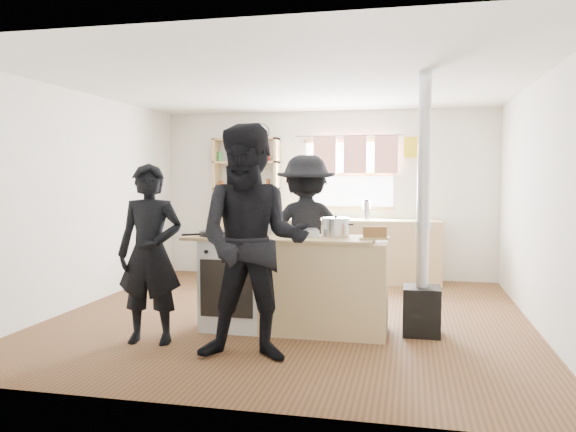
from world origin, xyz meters
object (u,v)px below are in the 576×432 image
object	(u,v)px
stockpot_stove	(265,225)
person_far	(306,233)
bread_board	(375,234)
skillet_greens	(215,233)
roast_tray	(300,232)
person_near_right	(252,243)
person_near_left	(150,254)
stockpot_counter	(336,227)
flue_heater	(422,267)
cooking_island	(294,284)
thermos	(366,210)

from	to	relation	value
stockpot_stove	person_far	distance (m)	0.75
stockpot_stove	bread_board	world-z (taller)	stockpot_stove
skillet_greens	roast_tray	bearing A→B (deg)	8.37
person_near_right	bread_board	bearing A→B (deg)	37.58
stockpot_stove	person_far	world-z (taller)	person_far
skillet_greens	person_near_left	xyz separation A→B (m)	(-0.42, -0.58, -0.14)
stockpot_stove	person_far	size ratio (longest dim) A/B	0.14
stockpot_counter	flue_heater	world-z (taller)	flue_heater
stockpot_stove	stockpot_counter	distance (m)	0.75
cooking_island	bread_board	xyz separation A→B (m)	(0.79, -0.05, 0.51)
stockpot_counter	cooking_island	bearing A→B (deg)	-166.50
stockpot_counter	roast_tray	bearing A→B (deg)	-168.14
person_near_right	person_far	bearing A→B (deg)	80.55
roast_tray	person_near_right	xyz separation A→B (m)	(-0.21, -0.97, 0.00)
skillet_greens	flue_heater	size ratio (longest dim) A/B	0.18
cooking_island	person_near_left	world-z (taller)	person_near_left
thermos	skillet_greens	world-z (taller)	thermos
cooking_island	thermos	bearing A→B (deg)	79.93
stockpot_stove	person_near_right	world-z (taller)	person_near_right
skillet_greens	person_near_left	distance (m)	0.73
cooking_island	stockpot_counter	xyz separation A→B (m)	(0.40, 0.10, 0.56)
skillet_greens	person_near_right	xyz separation A→B (m)	(0.62, -0.85, 0.02)
skillet_greens	person_far	bearing A→B (deg)	53.50
stockpot_stove	stockpot_counter	xyz separation A→B (m)	(0.75, -0.12, 0.01)
skillet_greens	person_near_right	bearing A→B (deg)	-53.69
stockpot_stove	person_near_right	size ratio (longest dim) A/B	0.13
thermos	person_near_right	world-z (taller)	person_near_right
skillet_greens	person_far	size ratio (longest dim) A/B	0.25
stockpot_counter	person_far	world-z (taller)	person_far
cooking_island	stockpot_counter	size ratio (longest dim) A/B	7.07
cooking_island	stockpot_stove	world-z (taller)	stockpot_stove
stockpot_stove	person_near_left	size ratio (longest dim) A/B	0.15
person_near_left	person_far	world-z (taller)	person_far
roast_tray	skillet_greens	bearing A→B (deg)	-171.63
bread_board	person_far	size ratio (longest dim) A/B	0.17
stockpot_stove	person_near_left	world-z (taller)	person_near_left
roast_tray	person_near_right	bearing A→B (deg)	-102.03
cooking_island	person_near_left	bearing A→B (deg)	-150.45
thermos	stockpot_counter	size ratio (longest dim) A/B	0.96
person_near_left	person_far	bearing A→B (deg)	47.13
cooking_island	person_far	world-z (taller)	person_far
roast_tray	person_near_right	distance (m)	0.99
thermos	cooking_island	world-z (taller)	thermos
roast_tray	stockpot_stove	bearing A→B (deg)	154.36
cooking_island	skillet_greens	bearing A→B (deg)	-172.75
thermos	cooking_island	distance (m)	2.87
stockpot_stove	flue_heater	distance (m)	1.62
stockpot_counter	flue_heater	distance (m)	0.91
roast_tray	stockpot_stove	distance (m)	0.45
skillet_greens	roast_tray	world-z (taller)	roast_tray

